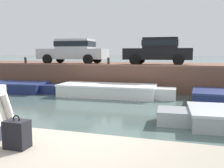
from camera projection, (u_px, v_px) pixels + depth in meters
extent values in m
plane|color=#4C605B|center=(136.00, 116.00, 8.22)|extent=(400.00, 400.00, 0.00)
cube|color=brown|center=(160.00, 75.00, 15.44)|extent=(60.00, 6.00, 1.39)
cube|color=brown|center=(155.00, 66.00, 12.61)|extent=(60.00, 0.24, 0.08)
cube|color=navy|center=(3.00, 87.00, 13.52)|extent=(5.01, 1.94, 0.44)
cube|color=navy|center=(53.00, 89.00, 12.86)|extent=(1.04, 0.96, 0.44)
cube|color=navy|center=(2.00, 82.00, 13.49)|extent=(5.08, 2.01, 0.08)
cube|color=white|center=(107.00, 91.00, 11.93)|extent=(4.62, 1.82, 0.50)
cube|color=white|center=(166.00, 94.00, 11.23)|extent=(0.94, 0.95, 0.50)
cube|color=white|center=(107.00, 85.00, 11.89)|extent=(4.68, 1.88, 0.08)
cube|color=brown|center=(100.00, 87.00, 11.99)|extent=(0.29, 1.51, 0.06)
cube|color=#93999E|center=(173.00, 116.00, 7.35)|extent=(0.98, 1.07, 0.41)
cube|color=#B7BABC|center=(73.00, 54.00, 15.90)|extent=(4.37, 1.88, 0.64)
cube|color=#B7BABC|center=(75.00, 44.00, 15.78)|extent=(2.21, 1.60, 0.60)
cube|color=black|center=(75.00, 44.00, 15.78)|extent=(2.30, 1.63, 0.33)
cylinder|color=black|center=(47.00, 59.00, 15.42)|extent=(0.61, 0.20, 0.60)
cylinder|color=black|center=(60.00, 59.00, 17.11)|extent=(0.61, 0.20, 0.60)
cylinder|color=black|center=(88.00, 59.00, 14.76)|extent=(0.61, 0.20, 0.60)
cylinder|color=black|center=(97.00, 59.00, 16.45)|extent=(0.61, 0.20, 0.60)
cube|color=black|center=(158.00, 54.00, 14.37)|extent=(3.82, 1.68, 0.64)
cube|color=black|center=(161.00, 43.00, 14.25)|extent=(1.91, 1.47, 0.60)
cube|color=black|center=(161.00, 43.00, 14.25)|extent=(1.99, 1.51, 0.33)
cylinder|color=black|center=(135.00, 60.00, 13.93)|extent=(0.60, 0.18, 0.60)
cylinder|color=black|center=(140.00, 59.00, 15.56)|extent=(0.60, 0.18, 0.60)
cylinder|color=black|center=(178.00, 60.00, 13.26)|extent=(0.60, 0.18, 0.60)
cylinder|color=black|center=(179.00, 59.00, 14.88)|extent=(0.60, 0.18, 0.60)
cylinder|color=#2D2B28|center=(26.00, 61.00, 14.90)|extent=(0.14, 0.14, 0.35)
sphere|color=#2D2B28|center=(25.00, 58.00, 14.88)|extent=(0.15, 0.15, 0.15)
cylinder|color=#2D2B28|center=(108.00, 62.00, 13.42)|extent=(0.14, 0.14, 0.35)
sphere|color=#2D2B28|center=(108.00, 59.00, 13.40)|extent=(0.15, 0.15, 0.15)
cube|color=#282833|center=(0.00, 129.00, 3.56)|extent=(0.50, 0.40, 0.14)
cylinder|color=silver|center=(8.00, 108.00, 3.34)|extent=(0.15, 0.30, 0.47)
cube|color=black|center=(17.00, 134.00, 3.00)|extent=(0.28, 0.20, 0.34)
cube|color=black|center=(23.00, 135.00, 3.12)|extent=(0.22, 0.06, 0.18)
torus|color=black|center=(16.00, 119.00, 2.98)|extent=(0.10, 0.02, 0.10)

